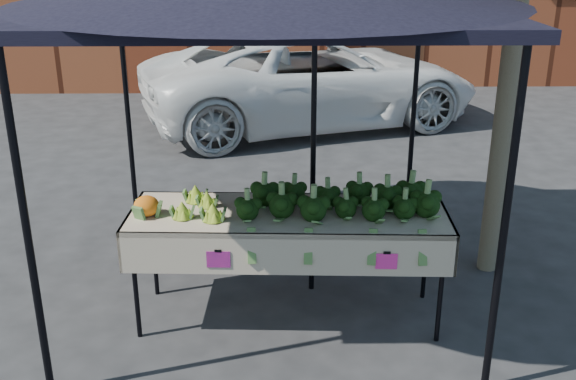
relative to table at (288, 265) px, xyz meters
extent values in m
plane|color=#242426|center=(0.17, -0.02, -0.45)|extent=(90.00, 90.00, 0.00)
cube|color=#C8B398|center=(0.00, 0.00, 0.00)|extent=(2.43, 0.89, 0.90)
cube|color=#F22D8C|center=(-0.49, -0.40, 0.25)|extent=(0.17, 0.01, 0.12)
cube|color=#F02D98|center=(0.70, -0.40, 0.25)|extent=(0.17, 0.01, 0.12)
ellipsoid|color=black|center=(0.36, 0.03, 0.57)|extent=(1.52, 0.55, 0.24)
ellipsoid|color=#9AB135|center=(-0.67, 0.04, 0.54)|extent=(0.41, 0.55, 0.18)
ellipsoid|color=orange|center=(-1.05, -0.05, 0.53)|extent=(0.18, 0.18, 0.17)
camera|label=1|loc=(-0.07, -4.62, 2.41)|focal=41.64mm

